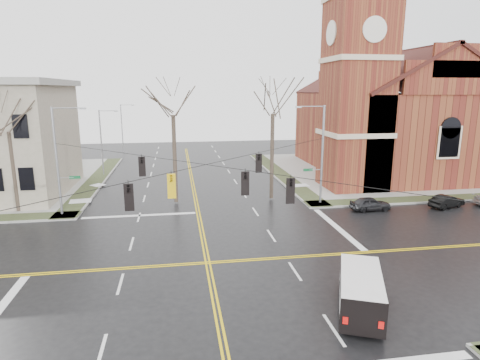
{
  "coord_description": "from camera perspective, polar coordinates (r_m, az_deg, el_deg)",
  "views": [
    {
      "loc": [
        -1.66,
        -23.14,
        10.48
      ],
      "look_at": [
        2.99,
        6.0,
        3.83
      ],
      "focal_mm": 30.0,
      "sensor_mm": 36.0,
      "label": 1
    }
  ],
  "objects": [
    {
      "name": "ground",
      "position": [
        25.46,
        -4.61,
        -11.65
      ],
      "size": [
        120.0,
        120.0,
        0.0
      ],
      "primitive_type": "plane",
      "color": "black",
      "rests_on": "ground"
    },
    {
      "name": "sidewalks",
      "position": [
        25.43,
        -4.61,
        -11.49
      ],
      "size": [
        80.0,
        80.0,
        0.17
      ],
      "color": "gray",
      "rests_on": "ground"
    },
    {
      "name": "road_markings",
      "position": [
        25.46,
        -4.61,
        -11.64
      ],
      "size": [
        100.0,
        100.0,
        0.01
      ],
      "color": "gold",
      "rests_on": "ground"
    },
    {
      "name": "church",
      "position": [
        54.76,
        20.11,
        9.8
      ],
      "size": [
        24.28,
        27.48,
        27.5
      ],
      "color": "maroon",
      "rests_on": "ground"
    },
    {
      "name": "signal_pole_ne",
      "position": [
        37.4,
        11.38,
        3.95
      ],
      "size": [
        2.75,
        0.22,
        9.0
      ],
      "color": "gray",
      "rests_on": "ground"
    },
    {
      "name": "signal_pole_nw",
      "position": [
        36.39,
        -24.37,
        2.82
      ],
      "size": [
        2.75,
        0.22,
        9.0
      ],
      "color": "gray",
      "rests_on": "ground"
    },
    {
      "name": "span_wires",
      "position": [
        23.59,
        -4.88,
        2.2
      ],
      "size": [
        23.02,
        23.02,
        0.03
      ],
      "color": "black",
      "rests_on": "ground"
    },
    {
      "name": "traffic_signals",
      "position": [
        23.09,
        -4.72,
        0.08
      ],
      "size": [
        8.21,
        8.26,
        1.3
      ],
      "color": "black",
      "rests_on": "ground"
    },
    {
      "name": "streetlight_north_a",
      "position": [
        52.27,
        -18.99,
        5.41
      ],
      "size": [
        2.3,
        0.2,
        8.0
      ],
      "color": "gray",
      "rests_on": "ground"
    },
    {
      "name": "streetlight_north_b",
      "position": [
        71.96,
        -16.34,
        7.4
      ],
      "size": [
        2.3,
        0.2,
        8.0
      ],
      "color": "gray",
      "rests_on": "ground"
    },
    {
      "name": "cargo_van",
      "position": [
        20.86,
        16.76,
        -14.54
      ],
      "size": [
        3.72,
        5.31,
        1.89
      ],
      "rotation": [
        0.0,
        0.0,
        -0.4
      ],
      "color": "white",
      "rests_on": "ground"
    },
    {
      "name": "parked_car_a",
      "position": [
        37.46,
        18.04,
        -3.22
      ],
      "size": [
        3.57,
        1.45,
        1.21
      ],
      "primitive_type": "imported",
      "rotation": [
        0.0,
        0.0,
        1.58
      ],
      "color": "black",
      "rests_on": "ground"
    },
    {
      "name": "parked_car_b",
      "position": [
        41.06,
        27.33,
        -2.7
      ],
      "size": [
        3.74,
        2.29,
        1.16
      ],
      "primitive_type": "imported",
      "rotation": [
        0.0,
        0.0,
        1.9
      ],
      "color": "black",
      "rests_on": "ground"
    },
    {
      "name": "tree_nw_far",
      "position": [
        38.89,
        -30.08,
        6.65
      ],
      "size": [
        4.0,
        4.0,
        10.38
      ],
      "color": "#3A2D25",
      "rests_on": "ground"
    },
    {
      "name": "tree_nw_near",
      "position": [
        37.0,
        -9.52,
        9.94
      ],
      "size": [
        4.0,
        4.0,
        12.18
      ],
      "color": "#3A2D25",
      "rests_on": "ground"
    },
    {
      "name": "tree_ne",
      "position": [
        38.0,
        4.69,
        10.18
      ],
      "size": [
        4.0,
        4.0,
        12.22
      ],
      "color": "#3A2D25",
      "rests_on": "ground"
    }
  ]
}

